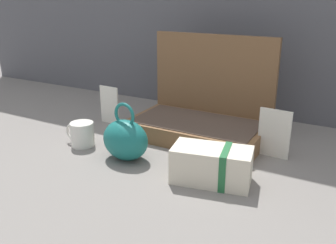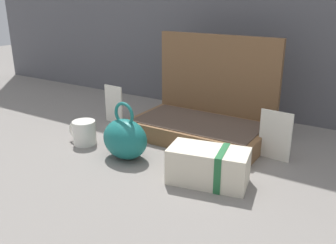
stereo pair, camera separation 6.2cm
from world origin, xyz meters
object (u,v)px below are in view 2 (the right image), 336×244
object	(u,v)px
cream_toiletry_bag	(209,166)
coffee_mug	(84,132)
teal_pouch_handbag	(125,139)
open_suitcase	(204,115)
info_card_left	(275,136)
poster_card_right	(114,104)

from	to	relation	value
cream_toiletry_bag	coffee_mug	distance (m)	0.53
coffee_mug	cream_toiletry_bag	bearing A→B (deg)	-2.50
coffee_mug	teal_pouch_handbag	bearing A→B (deg)	-4.79
open_suitcase	info_card_left	bearing A→B (deg)	-13.34
poster_card_right	info_card_left	bearing A→B (deg)	3.18
coffee_mug	poster_card_right	world-z (taller)	poster_card_right
open_suitcase	teal_pouch_handbag	size ratio (longest dim) A/B	2.56
open_suitcase	coffee_mug	distance (m)	0.47
teal_pouch_handbag	poster_card_right	distance (m)	0.38
open_suitcase	coffee_mug	bearing A→B (deg)	-137.29
info_card_left	poster_card_right	distance (m)	0.71
info_card_left	coffee_mug	bearing A→B (deg)	-154.95
cream_toiletry_bag	poster_card_right	world-z (taller)	poster_card_right
teal_pouch_handbag	coffee_mug	size ratio (longest dim) A/B	1.65
coffee_mug	poster_card_right	size ratio (longest dim) A/B	0.74
teal_pouch_handbag	cream_toiletry_bag	xyz separation A→B (m)	(0.32, -0.01, -0.02)
open_suitcase	poster_card_right	bearing A→B (deg)	-170.64
cream_toiletry_bag	poster_card_right	distance (m)	0.66
open_suitcase	teal_pouch_handbag	bearing A→B (deg)	-111.61
coffee_mug	info_card_left	size ratio (longest dim) A/B	0.71
open_suitcase	teal_pouch_handbag	xyz separation A→B (m)	(-0.13, -0.34, -0.01)
info_card_left	poster_card_right	xyz separation A→B (m)	(-0.71, 0.00, -0.00)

